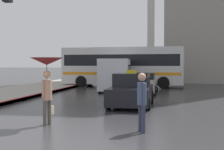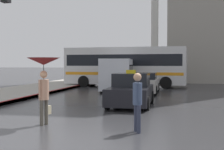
{
  "view_description": "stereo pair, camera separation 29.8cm",
  "coord_description": "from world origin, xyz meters",
  "px_view_note": "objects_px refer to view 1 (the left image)",
  "views": [
    {
      "loc": [
        3.29,
        -6.98,
        1.96
      ],
      "look_at": [
        0.47,
        8.43,
        1.4
      ],
      "focal_mm": 50.0,
      "sensor_mm": 36.0,
      "label": 1
    },
    {
      "loc": [
        3.58,
        -6.93,
        1.96
      ],
      "look_at": [
        0.47,
        8.43,
        1.4
      ],
      "focal_mm": 50.0,
      "sensor_mm": 36.0,
      "label": 2
    }
  ],
  "objects_px": {
    "ambulance_van": "(116,73)",
    "pedestrian_man": "(142,98)",
    "taxi": "(132,91)",
    "sedan_red": "(142,83)",
    "pedestrian_with_umbrella": "(47,71)",
    "city_bus": "(123,65)"
  },
  "relations": [
    {
      "from": "taxi",
      "to": "pedestrian_man",
      "type": "distance_m",
      "value": 5.68
    },
    {
      "from": "sedan_red",
      "to": "pedestrian_with_umbrella",
      "type": "height_order",
      "value": "pedestrian_with_umbrella"
    },
    {
      "from": "ambulance_van",
      "to": "pedestrian_with_umbrella",
      "type": "bearing_deg",
      "value": 85.12
    },
    {
      "from": "pedestrian_with_umbrella",
      "to": "pedestrian_man",
      "type": "bearing_deg",
      "value": -81.55
    },
    {
      "from": "sedan_red",
      "to": "city_bus",
      "type": "distance_m",
      "value": 5.8
    },
    {
      "from": "sedan_red",
      "to": "ambulance_van",
      "type": "bearing_deg",
      "value": -36.46
    },
    {
      "from": "sedan_red",
      "to": "pedestrian_man",
      "type": "xyz_separation_m",
      "value": [
        0.99,
        -12.15,
        0.35
      ]
    },
    {
      "from": "sedan_red",
      "to": "pedestrian_man",
      "type": "bearing_deg",
      "value": 94.66
    },
    {
      "from": "city_bus",
      "to": "pedestrian_with_umbrella",
      "type": "height_order",
      "value": "city_bus"
    },
    {
      "from": "sedan_red",
      "to": "pedestrian_with_umbrella",
      "type": "xyz_separation_m",
      "value": [
        -2.06,
        -11.69,
        1.09
      ]
    },
    {
      "from": "city_bus",
      "to": "pedestrian_man",
      "type": "bearing_deg",
      "value": 14.05
    },
    {
      "from": "taxi",
      "to": "pedestrian_with_umbrella",
      "type": "relative_size",
      "value": 1.87
    },
    {
      "from": "ambulance_van",
      "to": "pedestrian_with_umbrella",
      "type": "xyz_separation_m",
      "value": [
        0.03,
        -13.23,
        0.45
      ]
    },
    {
      "from": "taxi",
      "to": "city_bus",
      "type": "height_order",
      "value": "city_bus"
    },
    {
      "from": "ambulance_van",
      "to": "pedestrian_man",
      "type": "relative_size",
      "value": 3.43
    },
    {
      "from": "ambulance_van",
      "to": "pedestrian_with_umbrella",
      "type": "distance_m",
      "value": 13.24
    },
    {
      "from": "sedan_red",
      "to": "city_bus",
      "type": "xyz_separation_m",
      "value": [
        -2.13,
        5.26,
        1.21
      ]
    },
    {
      "from": "city_bus",
      "to": "pedestrian_man",
      "type": "relative_size",
      "value": 6.06
    },
    {
      "from": "sedan_red",
      "to": "city_bus",
      "type": "height_order",
      "value": "city_bus"
    },
    {
      "from": "pedestrian_with_umbrella",
      "to": "pedestrian_man",
      "type": "xyz_separation_m",
      "value": [
        3.05,
        -0.46,
        -0.74
      ]
    },
    {
      "from": "city_bus",
      "to": "ambulance_van",
      "type": "bearing_deg",
      "value": 4.47
    },
    {
      "from": "taxi",
      "to": "ambulance_van",
      "type": "relative_size",
      "value": 0.69
    }
  ]
}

